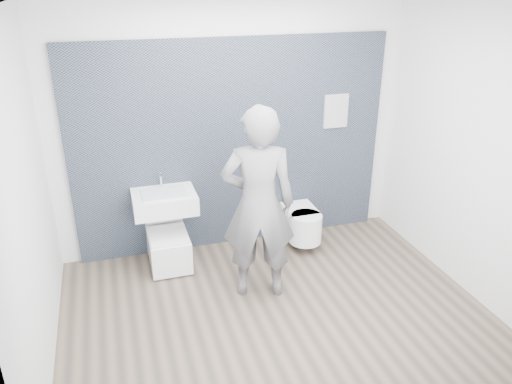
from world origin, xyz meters
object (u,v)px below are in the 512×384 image
object	(u,v)px
toilet_square	(168,247)
visitor	(258,205)
washbasin	(164,201)
toilet_rounded	(302,223)

from	to	relation	value
toilet_square	visitor	world-z (taller)	visitor
washbasin	visitor	bearing A→B (deg)	-46.20
toilet_square	toilet_rounded	size ratio (longest dim) A/B	1.23
toilet_rounded	visitor	size ratio (longest dim) A/B	0.33
visitor	washbasin	bearing A→B (deg)	-31.91
toilet_square	toilet_rounded	bearing A→B (deg)	-0.66
washbasin	visitor	xyz separation A→B (m)	(0.80, -0.83, 0.22)
toilet_square	visitor	bearing A→B (deg)	-44.25
toilet_square	visitor	xyz separation A→B (m)	(0.80, -0.78, 0.75)
washbasin	toilet_square	distance (m)	0.53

